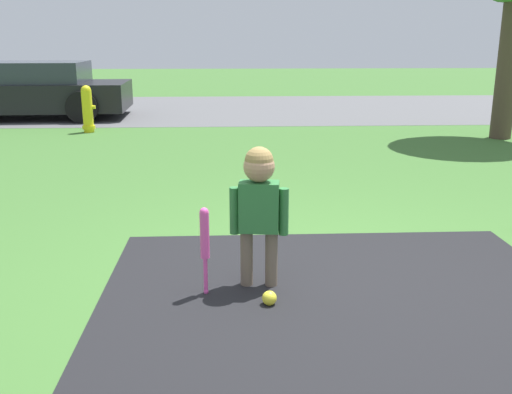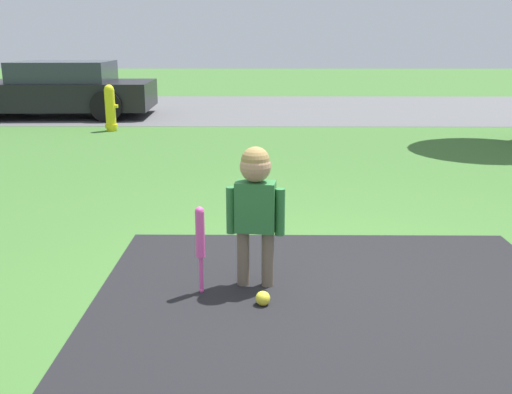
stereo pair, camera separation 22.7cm
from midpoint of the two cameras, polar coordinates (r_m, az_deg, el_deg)
ground_plane at (r=3.90m, az=7.74°, el=-8.70°), size 60.00×60.00×0.00m
street_strip at (r=13.85m, az=2.56°, el=8.85°), size 40.00×6.00×0.01m
child at (r=3.66m, az=1.73°, el=-0.06°), size 0.38×0.20×0.94m
baseball_bat at (r=3.62m, az=-3.81°, el=-4.09°), size 0.06×0.06×0.58m
sports_ball at (r=3.57m, az=2.54°, el=-10.11°), size 0.09×0.09×0.09m
fire_hydrant at (r=10.62m, az=-13.77°, el=8.59°), size 0.25×0.23×0.82m
parked_car at (r=13.01m, az=-18.70°, el=10.11°), size 4.12×2.19×1.15m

